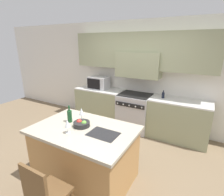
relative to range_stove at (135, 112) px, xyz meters
name	(u,v)px	position (x,y,z in m)	size (l,w,h in m)	color
ground_plane	(102,162)	(0.00, -1.58, -0.47)	(10.00, 10.00, 0.00)	#7A664C
back_cabinetry	(140,66)	(0.00, 0.27, 1.13)	(10.00, 0.46, 2.70)	silver
back_counter	(135,111)	(0.00, 0.02, 0.00)	(3.44, 0.62, 0.94)	gray
range_stove	(135,112)	(0.00, 0.00, 0.00)	(0.80, 0.70, 0.94)	#B7B7BC
microwave	(99,83)	(-1.09, 0.02, 0.64)	(0.52, 0.39, 0.33)	#B7B7BC
kitchen_island	(85,153)	(-0.03, -2.02, -0.01)	(1.58, 1.06, 0.91)	#B7844C
island_chair	(44,193)	(0.08, -2.92, 0.06)	(0.42, 0.40, 0.93)	brown
wine_bottle	(70,116)	(-0.37, -1.95, 0.55)	(0.08, 0.08, 0.28)	#194723
wine_glass_near	(67,124)	(-0.14, -2.24, 0.59)	(0.08, 0.08, 0.22)	white
wine_glass_far	(81,112)	(-0.25, -1.79, 0.59)	(0.08, 0.08, 0.22)	white
fruit_bowl	(82,124)	(-0.10, -1.98, 0.48)	(0.26, 0.26, 0.11)	black
oil_bottle_on_counter	(163,95)	(0.67, 0.03, 0.54)	(0.07, 0.07, 0.18)	black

